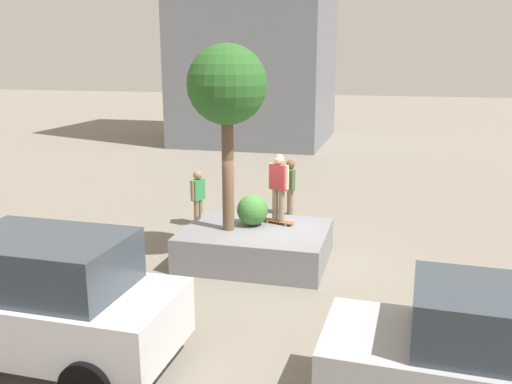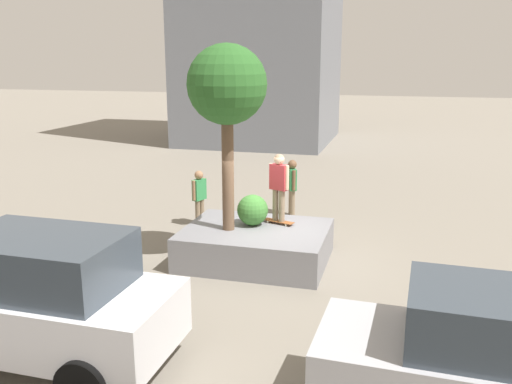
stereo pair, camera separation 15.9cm
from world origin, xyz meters
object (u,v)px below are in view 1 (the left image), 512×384
Objects in this scene: plaza_tree at (227,88)px; bystander_watching at (198,194)px; police_car at (38,299)px; passerby_with_bag at (290,184)px; skateboarder at (279,183)px; skateboard at (278,221)px; planter_ledge at (256,245)px; sedan_parked at (494,361)px.

bystander_watching is at bearing -56.35° from plaza_tree.
passerby_with_bag is at bearing -103.56° from police_car.
skateboarder is (-1.05, -0.74, -2.29)m from plaza_tree.
planter_ledge is at bearing 49.97° from skateboard.
sedan_parked reaches higher than skateboard.
bystander_watching is at bearing -48.08° from sedan_parked.
passerby_with_bag is (-0.05, -4.10, 0.60)m from planter_ledge.
planter_ledge is 4.13× the size of skateboard.
sedan_parked is 10.27m from bystander_watching.
plaza_tree is 6.11m from police_car.
planter_ledge is 6.97m from sedan_parked.
planter_ledge is 1.60m from skateboarder.
skateboard is at bearing -114.58° from police_car.
bystander_watching is (1.73, -2.60, -3.21)m from plaza_tree.
sedan_parked is at bearing 135.49° from plaza_tree.
sedan_parked reaches higher than bystander_watching.
skateboard is (-1.05, -0.74, -3.27)m from plaza_tree.
plaza_tree reaches higher than passerby_with_bag.
police_car reaches higher than planter_ledge.
skateboarder is at bearing 96.16° from passerby_with_bag.
skateboard reaches higher than planter_ledge.
skateboarder is at bearing -114.58° from police_car.
planter_ledge is at bearing -112.78° from police_car.
bystander_watching is at bearing -45.30° from planter_ledge.
plaza_tree is 2.63m from skateboarder.
police_car is at bearing 67.22° from planter_ledge.
police_car is at bearing 72.44° from plaza_tree.
plaza_tree is 5.39m from passerby_with_bag.
planter_ledge is at bearing -159.75° from plaza_tree.
passerby_with_bag is (0.39, -3.58, 0.13)m from skateboard.
plaza_tree reaches higher than police_car.
skateboarder is (0.00, 0.00, 0.98)m from skateboard.
bystander_watching is at bearing -33.68° from skateboarder.
passerby_with_bag is at bearing -64.51° from sedan_parked.
sedan_parked is (-4.08, 5.79, 0.13)m from skateboard.
skateboarder reaches higher than planter_ledge.
plaza_tree is at bearing -44.51° from sedan_parked.
skateboarder reaches higher than skateboard.
planter_ledge is at bearing -49.42° from sedan_parked.
plaza_tree is 2.63× the size of bystander_watching.
planter_ledge is at bearing 89.33° from passerby_with_bag.
plaza_tree is at bearing -107.56° from police_car.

